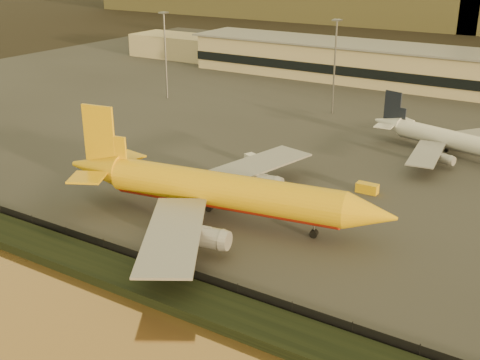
{
  "coord_description": "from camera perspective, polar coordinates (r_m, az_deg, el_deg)",
  "views": [
    {
      "loc": [
        54.47,
        -70.52,
        43.88
      ],
      "look_at": [
        2.64,
        12.0,
        5.6
      ],
      "focal_mm": 45.0,
      "sensor_mm": 36.0,
      "label": 1
    }
  ],
  "objects": [
    {
      "name": "dhl_cargo_jet",
      "position": [
        100.34,
        -2.01,
        -1.07
      ],
      "size": [
        59.04,
        57.19,
        17.65
      ],
      "rotation": [
        0.0,
        0.0,
        0.16
      ],
      "color": "#E1A70B",
      "rests_on": "tarmac"
    },
    {
      "name": "perimeter_fence",
      "position": [
        89.93,
        -10.02,
        -7.17
      ],
      "size": [
        300.0,
        0.05,
        2.2
      ],
      "primitive_type": "cube",
      "color": "black",
      "rests_on": "tarmac"
    },
    {
      "name": "ground",
      "position": [
        99.32,
        -4.99,
        -4.86
      ],
      "size": [
        900.0,
        900.0,
        0.0
      ],
      "primitive_type": "plane",
      "color": "black",
      "rests_on": "ground"
    },
    {
      "name": "terminal_building",
      "position": [
        211.23,
        12.77,
        10.66
      ],
      "size": [
        202.0,
        25.0,
        12.6
      ],
      "color": "tan",
      "rests_on": "tarmac"
    },
    {
      "name": "apron_light_masts",
      "position": [
        153.38,
        16.93,
        9.95
      ],
      "size": [
        152.2,
        12.2,
        25.4
      ],
      "color": "slate",
      "rests_on": "tarmac"
    },
    {
      "name": "white_narrowbody_jet",
      "position": [
        140.08,
        19.58,
        3.52
      ],
      "size": [
        40.6,
        38.79,
        11.83
      ],
      "rotation": [
        0.0,
        0.0,
        -0.27
      ],
      "color": "silver",
      "rests_on": "tarmac"
    },
    {
      "name": "embankment",
      "position": [
        87.72,
        -11.74,
        -8.54
      ],
      "size": [
        320.0,
        7.0,
        1.4
      ],
      "primitive_type": "cube",
      "color": "black",
      "rests_on": "ground"
    },
    {
      "name": "gse_vehicle_yellow",
      "position": [
        115.58,
        11.96,
        -0.76
      ],
      "size": [
        4.1,
        1.89,
        1.83
      ],
      "primitive_type": "cube",
      "rotation": [
        0.0,
        0.0,
        0.01
      ],
      "color": "#E1A70B",
      "rests_on": "tarmac"
    },
    {
      "name": "gse_vehicle_white",
      "position": [
        127.73,
        1.34,
        1.92
      ],
      "size": [
        4.85,
        3.48,
        1.99
      ],
      "primitive_type": "cube",
      "rotation": [
        0.0,
        0.0,
        -0.38
      ],
      "color": "silver",
      "rests_on": "tarmac"
    },
    {
      "name": "tarmac",
      "position": [
        179.66,
        13.59,
        6.74
      ],
      "size": [
        320.0,
        220.0,
        0.2
      ],
      "primitive_type": "cube",
      "color": "#2D2D2D",
      "rests_on": "ground"
    }
  ]
}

